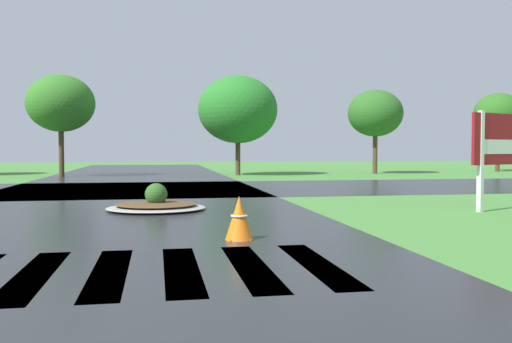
% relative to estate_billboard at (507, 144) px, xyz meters
% --- Properties ---
extents(asphalt_roadway, '(9.65, 80.00, 0.01)m').
position_rel_estate_billboard_xyz_m(asphalt_roadway, '(-9.82, 0.16, -1.66)').
color(asphalt_roadway, '#232628').
rests_on(asphalt_roadway, ground).
extents(asphalt_cross_road, '(90.00, 8.68, 0.01)m').
position_rel_estate_billboard_xyz_m(asphalt_cross_road, '(-9.82, 8.71, -1.66)').
color(asphalt_cross_road, '#232628').
rests_on(asphalt_cross_road, ground).
extents(crosswalk_stripes, '(6.75, 2.97, 0.01)m').
position_rel_estate_billboard_xyz_m(crosswalk_stripes, '(-9.82, -5.67, -1.66)').
color(crosswalk_stripes, white).
rests_on(crosswalk_stripes, ground).
extents(estate_billboard, '(2.62, 1.17, 2.47)m').
position_rel_estate_billboard_xyz_m(estate_billboard, '(0.00, 0.00, 0.00)').
color(estate_billboard, white).
rests_on(estate_billboard, ground).
extents(median_island, '(2.47, 2.30, 0.68)m').
position_rel_estate_billboard_xyz_m(median_island, '(-8.79, 1.34, -1.52)').
color(median_island, '#9E9B93').
rests_on(median_island, ground).
extents(traffic_cone, '(0.48, 0.48, 0.75)m').
position_rel_estate_billboard_xyz_m(traffic_cone, '(-7.40, -3.51, -1.29)').
color(traffic_cone, orange).
rests_on(traffic_cone, ground).
extents(background_treeline, '(47.63, 6.46, 5.92)m').
position_rel_estate_billboard_xyz_m(background_treeline, '(-10.95, 19.49, 2.16)').
color(background_treeline, '#4C3823').
rests_on(background_treeline, ground).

